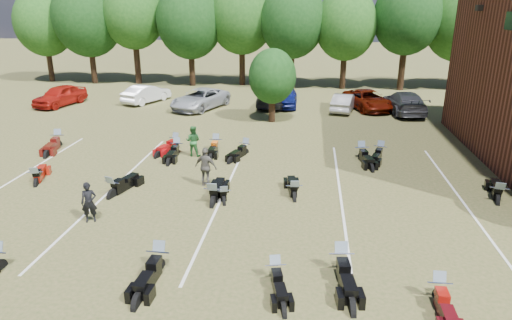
# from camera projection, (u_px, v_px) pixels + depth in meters

# --- Properties ---
(ground) EXTENTS (160.00, 160.00, 0.00)m
(ground) POSITION_uv_depth(u_px,v_px,m) (290.00, 229.00, 16.65)
(ground) COLOR brown
(ground) RESTS_ON ground
(car_0) EXTENTS (2.93, 5.00, 1.60)m
(car_0) POSITION_uv_depth(u_px,v_px,m) (60.00, 96.00, 35.86)
(car_0) COLOR #9C140E
(car_0) RESTS_ON ground
(car_1) EXTENTS (3.12, 4.65, 1.45)m
(car_1) POSITION_uv_depth(u_px,v_px,m) (146.00, 94.00, 36.94)
(car_1) COLOR silver
(car_1) RESTS_ON ground
(car_2) EXTENTS (4.32, 5.97, 1.51)m
(car_2) POSITION_uv_depth(u_px,v_px,m) (200.00, 99.00, 34.82)
(car_2) COLOR #979AA0
(car_2) RESTS_ON ground
(car_3) EXTENTS (2.78, 5.58, 1.56)m
(car_3) POSITION_uv_depth(u_px,v_px,m) (275.00, 96.00, 35.68)
(car_3) COLOR black
(car_3) RESTS_ON ground
(car_4) EXTENTS (1.84, 4.43, 1.50)m
(car_4) POSITION_uv_depth(u_px,v_px,m) (285.00, 97.00, 35.60)
(car_4) COLOR #0C145A
(car_4) RESTS_ON ground
(car_5) EXTENTS (2.21, 4.21, 1.32)m
(car_5) POSITION_uv_depth(u_px,v_px,m) (344.00, 102.00, 34.12)
(car_5) COLOR #A8A7A3
(car_5) RESTS_ON ground
(car_6) EXTENTS (3.98, 5.65, 1.43)m
(car_6) POSITION_uv_depth(u_px,v_px,m) (368.00, 100.00, 34.67)
(car_6) COLOR #561004
(car_6) RESTS_ON ground
(car_7) EXTENTS (2.73, 5.70, 1.60)m
(car_7) POSITION_uv_depth(u_px,v_px,m) (404.00, 102.00, 33.44)
(car_7) COLOR #343539
(car_7) RESTS_ON ground
(person_black) EXTENTS (0.66, 0.55, 1.56)m
(person_black) POSITION_uv_depth(u_px,v_px,m) (89.00, 202.00, 16.96)
(person_black) COLOR black
(person_black) RESTS_ON ground
(person_green) EXTENTS (0.85, 0.68, 1.65)m
(person_green) POSITION_uv_depth(u_px,v_px,m) (193.00, 141.00, 24.21)
(person_green) COLOR #235E29
(person_green) RESTS_ON ground
(person_grey) EXTENTS (1.14, 0.72, 1.81)m
(person_grey) POSITION_uv_depth(u_px,v_px,m) (206.00, 167.00, 20.18)
(person_grey) COLOR #514E45
(person_grey) RESTS_ON ground
(motorcycle_2) EXTENTS (0.85, 2.42, 1.33)m
(motorcycle_2) POSITION_uv_depth(u_px,v_px,m) (160.00, 270.00, 14.10)
(motorcycle_2) COLOR black
(motorcycle_2) RESTS_ON ground
(motorcycle_3) EXTENTS (1.09, 2.12, 1.13)m
(motorcycle_3) POSITION_uv_depth(u_px,v_px,m) (275.00, 281.00, 13.56)
(motorcycle_3) COLOR black
(motorcycle_3) RESTS_ON ground
(motorcycle_4) EXTENTS (1.06, 2.56, 1.39)m
(motorcycle_4) POSITION_uv_depth(u_px,v_px,m) (340.00, 273.00, 13.96)
(motorcycle_4) COLOR black
(motorcycle_4) RESTS_ON ground
(motorcycle_6) EXTENTS (0.73, 2.21, 1.22)m
(motorcycle_6) POSITION_uv_depth(u_px,v_px,m) (437.00, 301.00, 12.65)
(motorcycle_6) COLOR #3E080D
(motorcycle_6) RESTS_ON ground
(motorcycle_7) EXTENTS (1.36, 2.31, 1.23)m
(motorcycle_7) POSITION_uv_depth(u_px,v_px,m) (37.00, 185.00, 20.61)
(motorcycle_7) COLOR maroon
(motorcycle_7) RESTS_ON ground
(motorcycle_9) EXTENTS (1.39, 2.54, 1.35)m
(motorcycle_9) POSITION_uv_depth(u_px,v_px,m) (113.00, 197.00, 19.36)
(motorcycle_9) COLOR black
(motorcycle_9) RESTS_ON ground
(motorcycle_10) EXTENTS (1.14, 2.10, 1.12)m
(motorcycle_10) POSITION_uv_depth(u_px,v_px,m) (224.00, 203.00, 18.77)
(motorcycle_10) COLOR black
(motorcycle_10) RESTS_ON ground
(motorcycle_11) EXTENTS (0.81, 2.51, 1.40)m
(motorcycle_11) POSITION_uv_depth(u_px,v_px,m) (213.00, 205.00, 18.61)
(motorcycle_11) COLOR black
(motorcycle_11) RESTS_ON ground
(motorcycle_12) EXTENTS (1.02, 2.32, 1.25)m
(motorcycle_12) POSITION_uv_depth(u_px,v_px,m) (294.00, 199.00, 19.11)
(motorcycle_12) COLOR black
(motorcycle_12) RESTS_ON ground
(motorcycle_13) EXTENTS (1.28, 2.46, 1.31)m
(motorcycle_13) POSITION_uv_depth(u_px,v_px,m) (497.00, 203.00, 18.81)
(motorcycle_13) COLOR black
(motorcycle_13) RESTS_ON ground
(motorcycle_14) EXTENTS (1.23, 2.61, 1.40)m
(motorcycle_14) POSITION_uv_depth(u_px,v_px,m) (59.00, 147.00, 25.98)
(motorcycle_14) COLOR #490D0A
(motorcycle_14) RESTS_ON ground
(motorcycle_15) EXTENTS (1.36, 2.39, 1.27)m
(motorcycle_15) POSITION_uv_depth(u_px,v_px,m) (175.00, 149.00, 25.64)
(motorcycle_15) COLOR #9C0B0E
(motorcycle_15) RESTS_ON ground
(motorcycle_16) EXTENTS (0.80, 2.31, 1.27)m
(motorcycle_16) POSITION_uv_depth(u_px,v_px,m) (177.00, 154.00, 24.71)
(motorcycle_16) COLOR black
(motorcycle_16) RESTS_ON ground
(motorcycle_17) EXTENTS (0.81, 2.30, 1.27)m
(motorcycle_17) POSITION_uv_depth(u_px,v_px,m) (216.00, 150.00, 25.39)
(motorcycle_17) COLOR black
(motorcycle_17) RESTS_ON ground
(motorcycle_18) EXTENTS (1.40, 2.30, 1.23)m
(motorcycle_18) POSITION_uv_depth(u_px,v_px,m) (245.00, 154.00, 24.74)
(motorcycle_18) COLOR black
(motorcycle_18) RESTS_ON ground
(motorcycle_19) EXTENTS (1.20, 2.49, 1.33)m
(motorcycle_19) POSITION_uv_depth(u_px,v_px,m) (361.00, 159.00, 23.95)
(motorcycle_19) COLOR black
(motorcycle_19) RESTS_ON ground
(motorcycle_20) EXTENTS (1.38, 2.33, 1.24)m
(motorcycle_20) POSITION_uv_depth(u_px,v_px,m) (379.00, 157.00, 24.23)
(motorcycle_20) COLOR black
(motorcycle_20) RESTS_ON ground
(tree_line) EXTENTS (56.00, 6.00, 9.79)m
(tree_line) POSITION_uv_depth(u_px,v_px,m) (296.00, 18.00, 41.84)
(tree_line) COLOR black
(tree_line) RESTS_ON ground
(young_tree_midfield) EXTENTS (3.20, 3.20, 4.70)m
(young_tree_midfield) POSITION_uv_depth(u_px,v_px,m) (272.00, 76.00, 30.37)
(young_tree_midfield) COLOR black
(young_tree_midfield) RESTS_ON ground
(parking_lines) EXTENTS (20.10, 14.00, 0.01)m
(parking_lines) POSITION_uv_depth(u_px,v_px,m) (224.00, 192.00, 19.80)
(parking_lines) COLOR silver
(parking_lines) RESTS_ON ground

